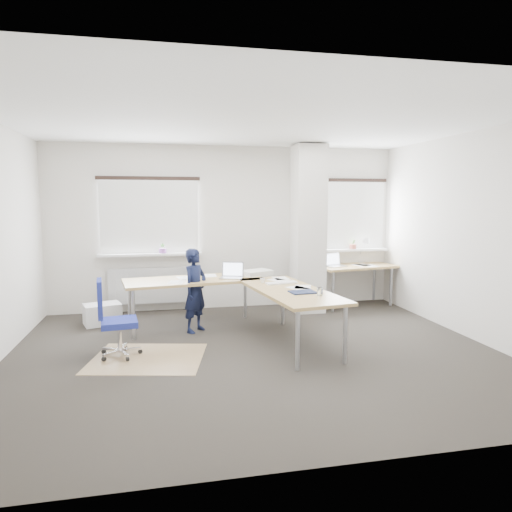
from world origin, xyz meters
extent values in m
plane|color=black|center=(0.00, 0.00, 0.00)|extent=(6.00, 6.00, 0.00)
cube|color=silver|center=(0.00, 2.50, 1.40)|extent=(6.00, 0.04, 2.80)
cube|color=silver|center=(0.00, -2.50, 1.40)|extent=(6.00, 0.04, 2.80)
cube|color=silver|center=(3.00, 0.00, 1.40)|extent=(0.04, 5.00, 2.80)
cube|color=white|center=(0.00, 0.00, 2.80)|extent=(6.00, 5.00, 0.04)
cube|color=silver|center=(1.30, 1.95, 1.39)|extent=(0.50, 0.50, 2.78)
cube|color=white|center=(-1.30, 2.47, 1.60)|extent=(1.60, 0.04, 1.20)
cube|color=white|center=(-1.30, 2.43, 1.60)|extent=(1.60, 0.02, 1.20)
cube|color=white|center=(-1.30, 2.40, 0.98)|extent=(1.70, 0.20, 0.04)
cube|color=white|center=(2.30, 2.47, 1.60)|extent=(1.20, 0.04, 1.20)
cube|color=white|center=(2.30, 2.43, 1.60)|extent=(1.20, 0.02, 1.20)
cube|color=white|center=(2.30, 2.40, 0.98)|extent=(1.30, 0.20, 0.04)
cube|color=silver|center=(-1.30, 2.42, 0.45)|extent=(1.40, 0.10, 0.60)
cylinder|color=#844395|center=(-1.10, 2.38, 1.04)|extent=(0.12, 0.12, 0.08)
imported|color=#386E2C|center=(-1.10, 2.38, 1.08)|extent=(0.09, 0.06, 0.17)
cylinder|color=#9D4C3C|center=(2.30, 2.38, 1.04)|extent=(0.12, 0.12, 0.08)
imported|color=#386E2C|center=(2.30, 2.38, 1.08)|extent=(0.09, 0.07, 0.17)
cube|color=#9A7C54|center=(-1.31, 0.05, 0.00)|extent=(1.50, 1.34, 0.01)
cube|color=white|center=(-2.03, 1.76, 0.16)|extent=(0.61, 0.51, 0.31)
cube|color=olive|center=(-0.66, 1.30, 0.71)|extent=(2.10, 1.08, 0.04)
cube|color=olive|center=(0.50, 0.26, 0.71)|extent=(1.08, 2.10, 0.04)
cylinder|color=#97979D|center=(-1.51, 0.87, 0.34)|extent=(0.05, 0.05, 0.69)
cylinder|color=#97979D|center=(-1.60, 1.47, 0.34)|extent=(0.05, 0.05, 0.69)
cylinder|color=#97979D|center=(0.18, 1.73, 0.34)|extent=(0.05, 0.05, 0.69)
cylinder|color=#97979D|center=(0.34, -0.67, 0.34)|extent=(0.05, 0.05, 0.69)
cylinder|color=#97979D|center=(0.93, -0.59, 0.34)|extent=(0.05, 0.05, 0.69)
cylinder|color=#97979D|center=(0.67, 1.19, 0.34)|extent=(0.05, 0.05, 0.69)
cube|color=#B7B7BC|center=(-0.11, 1.24, 0.74)|extent=(0.39, 0.33, 0.01)
cube|color=#B7B7BC|center=(-0.07, 1.35, 0.85)|extent=(0.33, 0.15, 0.22)
cube|color=silver|center=(-0.07, 1.35, 0.85)|extent=(0.28, 0.12, 0.19)
cube|color=white|center=(0.51, 0.67, 0.74)|extent=(0.46, 0.22, 0.02)
cube|color=#151D3A|center=(0.60, 0.01, 0.74)|extent=(0.34, 0.27, 0.01)
cube|color=silver|center=(0.31, 1.48, 0.77)|extent=(0.54, 0.47, 0.07)
imported|color=white|center=(0.26, 0.77, 0.76)|extent=(0.08, 0.08, 0.07)
cylinder|color=silver|center=(0.75, -0.20, 0.78)|extent=(0.07, 0.07, 0.10)
cube|color=olive|center=(2.25, 2.15, 0.71)|extent=(1.50, 0.93, 0.04)
cylinder|color=#97979D|center=(1.70, 1.80, 0.34)|extent=(0.05, 0.05, 0.69)
cylinder|color=#97979D|center=(2.88, 2.01, 0.34)|extent=(0.05, 0.05, 0.69)
cylinder|color=#97979D|center=(1.62, 2.29, 0.34)|extent=(0.05, 0.05, 0.69)
cylinder|color=#97979D|center=(2.80, 2.50, 0.34)|extent=(0.05, 0.05, 0.69)
cube|color=#B7B7BC|center=(1.86, 2.06, 0.74)|extent=(0.39, 0.33, 0.01)
cube|color=#B7B7BC|center=(1.82, 2.17, 0.85)|extent=(0.33, 0.15, 0.22)
cube|color=silver|center=(1.82, 2.17, 0.85)|extent=(0.28, 0.13, 0.19)
cylinder|color=silver|center=(2.51, 2.49, 0.74)|extent=(0.10, 0.10, 0.02)
cylinder|color=silver|center=(2.51, 2.49, 0.93)|extent=(0.02, 0.16, 0.38)
cylinder|color=silver|center=(2.51, 2.37, 1.15)|extent=(0.02, 0.29, 0.13)
cone|color=silver|center=(2.51, 2.23, 1.13)|extent=(0.14, 0.16, 0.17)
cube|color=navy|center=(-1.64, 0.21, 0.42)|extent=(0.46, 0.46, 0.07)
cube|color=navy|center=(-1.84, 0.18, 0.72)|extent=(0.10, 0.37, 0.45)
cylinder|color=silver|center=(-1.64, 0.21, 0.24)|extent=(0.05, 0.05, 0.31)
cylinder|color=black|center=(-1.40, 0.23, 0.03)|extent=(0.06, 0.03, 0.05)
cylinder|color=black|center=(-1.59, 0.44, 0.03)|extent=(0.04, 0.06, 0.05)
cylinder|color=black|center=(-1.84, 0.32, 0.03)|extent=(0.06, 0.05, 0.05)
cylinder|color=black|center=(-1.81, 0.05, 0.03)|extent=(0.06, 0.06, 0.05)
cylinder|color=black|center=(-1.54, -0.01, 0.03)|extent=(0.05, 0.06, 0.05)
imported|color=black|center=(-0.66, 1.08, 0.60)|extent=(0.51, 0.52, 1.20)
camera|label=1|loc=(-1.10, -5.36, 1.88)|focal=32.00mm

